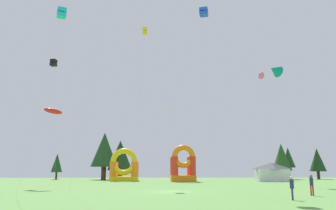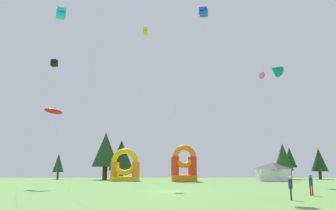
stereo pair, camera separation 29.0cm
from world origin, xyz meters
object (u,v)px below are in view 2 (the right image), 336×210
object	(u,v)px
kite_teal_delta	(275,70)
inflatable_red_slide	(184,168)
kite_pink_parafoil	(262,76)
kite_white_diamond	(176,112)
kite_black_box	(54,63)
kite_blue_box	(203,12)
kite_red_parafoil	(54,111)
kite_cyan_box	(61,14)
person_midfield	(291,186)
festival_tent	(273,172)
person_far_side	(311,183)
kite_yellow_box	(145,32)
inflatable_blue_arch	(125,169)

from	to	relation	value
kite_teal_delta	inflatable_red_slide	world-z (taller)	kite_teal_delta
kite_pink_parafoil	kite_white_diamond	xyz separation A→B (m)	(-12.66, 14.16, -3.35)
kite_black_box	kite_blue_box	distance (m)	26.74
kite_red_parafoil	kite_cyan_box	xyz separation A→B (m)	(4.21, -13.37, 6.74)
person_midfield	festival_tent	bearing A→B (deg)	-0.70
person_far_side	kite_white_diamond	bearing A→B (deg)	116.73
kite_pink_parafoil	festival_tent	world-z (taller)	kite_pink_parafoil
kite_yellow_box	festival_tent	distance (m)	33.94
kite_pink_parafoil	kite_yellow_box	distance (m)	19.51
kite_yellow_box	kite_white_diamond	distance (m)	18.19
kite_yellow_box	person_midfield	distance (m)	36.61
kite_pink_parafoil	kite_red_parafoil	world-z (taller)	kite_pink_parafoil
kite_red_parafoil	inflatable_blue_arch	xyz separation A→B (m)	(6.93, 23.86, -7.09)
kite_cyan_box	person_far_side	size ratio (longest dim) A/B	9.81
kite_yellow_box	kite_teal_delta	bearing A→B (deg)	-16.24
kite_cyan_box	person_midfield	world-z (taller)	kite_cyan_box
kite_red_parafoil	inflatable_blue_arch	size ratio (longest dim) A/B	1.61
inflatable_red_slide	kite_red_parafoil	bearing A→B (deg)	-131.32
kite_yellow_box	inflatable_blue_arch	distance (m)	26.78
kite_black_box	kite_teal_delta	bearing A→B (deg)	-10.32
kite_pink_parafoil	kite_cyan_box	distance (m)	32.78
kite_pink_parafoil	festival_tent	bearing A→B (deg)	67.81
kite_red_parafoil	festival_tent	bearing A→B (deg)	30.39
kite_white_diamond	inflatable_blue_arch	xyz separation A→B (m)	(-9.59, 1.84, -10.87)
person_far_side	person_midfield	world-z (taller)	person_far_side
kite_pink_parafoil	kite_teal_delta	distance (m)	5.09
inflatable_blue_arch	inflatable_red_slide	xyz separation A→B (m)	(10.98, -3.48, 0.17)
person_midfield	person_far_side	bearing A→B (deg)	-22.52
kite_red_parafoil	inflatable_red_slide	world-z (taller)	kite_red_parafoil
kite_teal_delta	kite_blue_box	size ratio (longest dim) A/B	0.86
kite_blue_box	inflatable_red_slide	distance (m)	32.68
kite_yellow_box	kite_cyan_box	xyz separation A→B (m)	(-6.82, -21.56, -7.50)
kite_white_diamond	kite_blue_box	size ratio (longest dim) A/B	0.70
inflatable_blue_arch	inflatable_red_slide	size ratio (longest dim) A/B	0.94
kite_white_diamond	kite_teal_delta	bearing A→B (deg)	-55.98
kite_cyan_box	festival_tent	bearing A→B (deg)	48.12
kite_blue_box	festival_tent	size ratio (longest dim) A/B	3.61
kite_white_diamond	inflatable_red_slide	distance (m)	10.92
person_far_side	person_midfield	bearing A→B (deg)	-116.31
kite_black_box	person_far_side	size ratio (longest dim) A/B	11.24
kite_blue_box	inflatable_red_slide	size ratio (longest dim) A/B	3.00
kite_red_parafoil	person_midfield	bearing A→B (deg)	-39.27
kite_red_parafoil	kite_blue_box	distance (m)	21.95
inflatable_blue_arch	kite_red_parafoil	bearing A→B (deg)	-106.20
inflatable_blue_arch	inflatable_red_slide	world-z (taller)	inflatable_red_slide
kite_red_parafoil	kite_cyan_box	world-z (taller)	kite_cyan_box
kite_pink_parafoil	kite_cyan_box	world-z (taller)	kite_pink_parafoil
kite_pink_parafoil	inflatable_blue_arch	xyz separation A→B (m)	(-22.25, 16.00, -14.22)
person_far_side	festival_tent	world-z (taller)	festival_tent
kite_white_diamond	kite_cyan_box	xyz separation A→B (m)	(-12.32, -35.39, 2.96)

